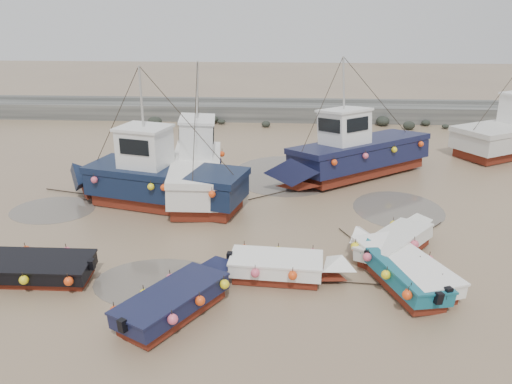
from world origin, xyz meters
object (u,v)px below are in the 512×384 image
Objects in this scene: dinghy_2 at (399,271)px; dinghy_6 at (397,261)px; dinghy_3 at (401,239)px; dinghy_4 at (26,266)px; person at (219,192)px; dinghy_1 at (182,295)px; cabin_boat_1 at (195,166)px; cabin_boat_0 at (154,177)px; dinghy_5 at (287,265)px; cabin_boat_2 at (353,153)px.

dinghy_2 and dinghy_6 have the same top height.
dinghy_4 is at bearing -128.01° from dinghy_3.
person is (-7.51, 5.80, -0.55)m from dinghy_3.
dinghy_1 reaches higher than person.
cabin_boat_0 is at bearing -141.20° from cabin_boat_1.
dinghy_3 is at bearing -78.44° from dinghy_4.
dinghy_4 is at bearing 57.81° from person.
cabin_boat_0 is at bearing 126.39° from dinghy_2.
dinghy_5 is 3.78m from dinghy_6.
dinghy_2 is 1.08× the size of dinghy_3.
dinghy_1 is at bearing 116.97° from cabin_boat_2.
dinghy_4 and dinghy_5 have the same top height.
cabin_boat_2 is at bearing -157.72° from person.
dinghy_1 and dinghy_2 have the same top height.
dinghy_6 is 3.35× the size of person.
dinghy_1 is 0.55× the size of cabin_boat_1.
cabin_boat_0 reaches higher than dinghy_5.
dinghy_3 is at bearing 62.26° from dinghy_1.
dinghy_1 is at bearing 175.65° from dinghy_6.
dinghy_2 is at bearing -51.84° from cabin_boat_1.
dinghy_2 and dinghy_5 have the same top height.
dinghy_3 is 9.51m from person.
person is at bearing -32.73° from dinghy_4.
dinghy_2 is 11.69m from cabin_boat_0.
cabin_boat_1 reaches higher than dinghy_5.
cabin_boat_2 reaches higher than dinghy_1.
dinghy_1 is 7.36m from dinghy_6.
dinghy_3 is 0.79× the size of dinghy_6.
person is (2.75, 1.68, -1.33)m from cabin_boat_0.
dinghy_2 is at bearing 91.29° from dinghy_5.
dinghy_6 is at bearing 133.71° from person.
person is (-6.74, -2.71, -1.31)m from cabin_boat_2.
cabin_boat_1 reaches higher than dinghy_3.
dinghy_1 is 14.30m from cabin_boat_2.
cabin_boat_0 is at bearing 142.16° from dinghy_1.
dinghy_6 is at bearing -65.91° from dinghy_3.
dinghy_3 is 13.21m from dinghy_4.
dinghy_2 is 0.53× the size of cabin_boat_2.
dinghy_3 is 4.75m from dinghy_5.
dinghy_1 and dinghy_3 have the same top height.
dinghy_1 is 8.48m from dinghy_3.
dinghy_3 is 0.50× the size of cabin_boat_1.
cabin_boat_2 is (6.62, 12.66, 0.76)m from dinghy_1.
person is at bearing 109.21° from dinghy_6.
cabin_boat_0 is 1.05× the size of cabin_boat_2.
cabin_boat_0 reaches higher than dinghy_4.
dinghy_4 is 7.35m from cabin_boat_0.
person is (-6.96, 8.14, -0.56)m from dinghy_2.
dinghy_2 reaches higher than person.
dinghy_3 is (7.40, 4.14, 0.00)m from dinghy_1.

